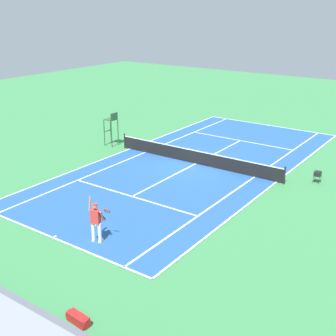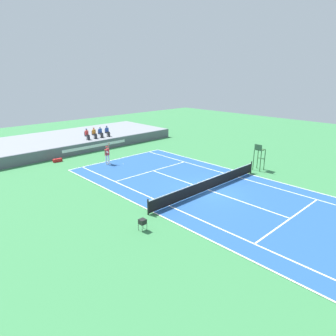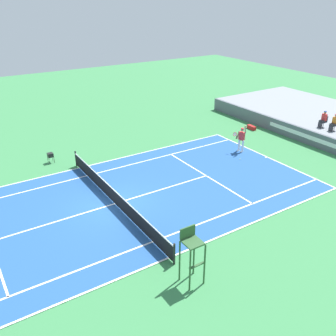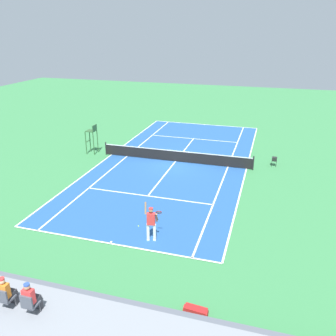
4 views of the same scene
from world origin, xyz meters
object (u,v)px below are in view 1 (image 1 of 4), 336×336
object	(u,v)px
tennis_player	(96,221)
ball_hopper	(318,174)
tennis_ball	(96,225)
umpire_chair	(112,125)
equipment_bag	(78,319)

from	to	relation	value
tennis_player	ball_hopper	world-z (taller)	tennis_player
tennis_ball	umpire_chair	distance (m)	12.81
tennis_ball	equipment_bag	distance (m)	6.75
tennis_player	ball_hopper	distance (m)	13.49
ball_hopper	tennis_player	bearing A→B (deg)	65.62
tennis_player	umpire_chair	size ratio (longest dim) A/B	0.85
tennis_player	tennis_ball	size ratio (longest dim) A/B	30.63
tennis_ball	equipment_bag	world-z (taller)	equipment_bag
ball_hopper	tennis_ball	bearing A→B (deg)	59.40
tennis_ball	equipment_bag	xyz separation A→B (m)	(-4.26, 5.23, 0.13)
tennis_player	equipment_bag	xyz separation A→B (m)	(-3.17, 4.21, -0.83)
equipment_bag	tennis_ball	bearing A→B (deg)	-50.87
tennis_ball	umpire_chair	bearing A→B (deg)	-51.68
equipment_bag	ball_hopper	distance (m)	16.67
tennis_ball	umpire_chair	xyz separation A→B (m)	(7.88, -9.98, 1.52)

